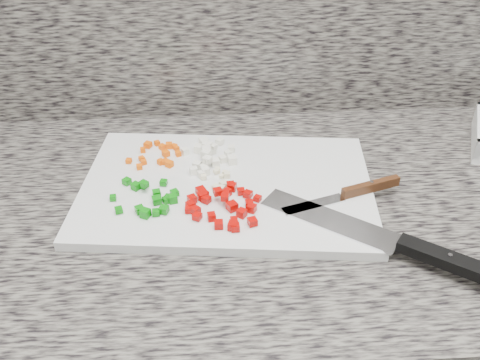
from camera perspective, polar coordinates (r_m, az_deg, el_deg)
name	(u,v)px	position (r m, az deg, el deg)	size (l,w,h in m)	color
countertop	(293,206)	(0.88, 5.66, -2.82)	(3.96, 0.64, 0.04)	slate
cutting_board	(227,188)	(0.87, -1.40, -0.81)	(0.47, 0.31, 0.02)	white
carrot_pile	(159,154)	(0.94, -8.67, 2.77)	(0.10, 0.09, 0.01)	#F85B05
onion_pile	(209,154)	(0.92, -3.33, 2.74)	(0.10, 0.12, 0.02)	white
green_pepper_pile	(152,198)	(0.84, -9.34, -1.90)	(0.11, 0.10, 0.02)	#0B7C0C
red_pepper_pile	(222,204)	(0.81, -1.95, -2.58)	(0.12, 0.12, 0.02)	#B20502
garlic_pile	(220,179)	(0.87, -2.15, 0.06)	(0.05, 0.07, 0.01)	#F5EDBD
chef_knife	(405,245)	(0.77, 17.14, -6.67)	(0.30, 0.24, 0.02)	silver
paring_knife	(357,191)	(0.86, 12.33, -1.17)	(0.20, 0.08, 0.02)	silver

